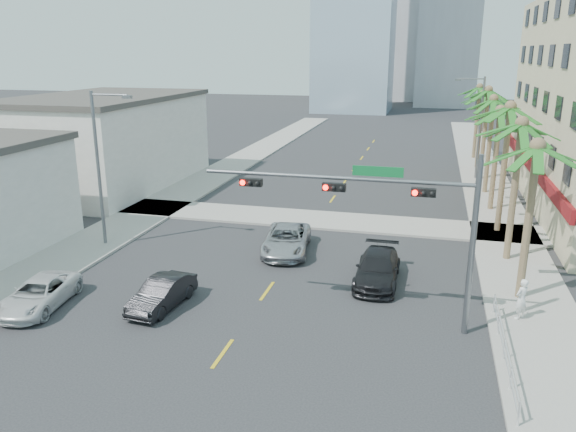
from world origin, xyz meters
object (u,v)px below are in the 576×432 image
at_px(car_parked_far, 39,294).
at_px(pedestrian, 521,299).
at_px(car_lane_right, 378,269).
at_px(car_lane_left, 162,293).
at_px(traffic_signal_mast, 391,209).
at_px(car_lane_center, 286,240).

xyz_separation_m(car_parked_far, pedestrian, (20.71, 3.90, 0.40)).
distance_m(car_lane_right, pedestrian, 6.88).
height_order(car_lane_left, car_lane_right, car_lane_right).
distance_m(traffic_signal_mast, pedestrian, 7.03).
bearing_deg(car_lane_right, car_parked_far, -155.44).
height_order(car_lane_left, pedestrian, pedestrian).
bearing_deg(pedestrian, car_lane_left, -35.68).
distance_m(car_lane_left, car_lane_center, 9.10).
relative_size(traffic_signal_mast, car_lane_right, 2.20).
bearing_deg(car_parked_far, traffic_signal_mast, 0.90).
bearing_deg(car_lane_center, car_lane_left, -120.88).
bearing_deg(car_lane_right, pedestrian, -23.77).
distance_m(traffic_signal_mast, car_lane_center, 10.72).
distance_m(car_lane_center, car_lane_right, 6.31).
bearing_deg(car_lane_left, car_lane_right, 35.50).
relative_size(traffic_signal_mast, car_parked_far, 2.39).
bearing_deg(car_lane_left, pedestrian, 14.70).
height_order(traffic_signal_mast, car_parked_far, traffic_signal_mast).
distance_m(traffic_signal_mast, car_lane_left, 10.81).
bearing_deg(pedestrian, car_parked_far, -34.22).
height_order(car_parked_far, pedestrian, pedestrian).
distance_m(car_parked_far, car_lane_right, 15.87).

